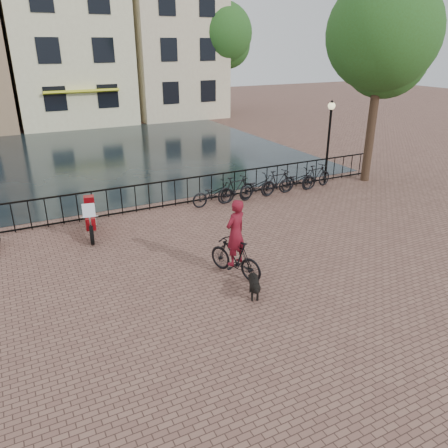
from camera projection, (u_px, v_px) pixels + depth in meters
name	position (u px, v px, depth m)	size (l,w,h in m)	color
ground	(286.00, 321.00, 9.55)	(100.00, 100.00, 0.00)	brown
canal_water	(106.00, 155.00, 23.80)	(20.00, 20.00, 0.00)	black
railing	(162.00, 195.00, 15.95)	(20.00, 0.05, 1.02)	black
canal_house_mid	(65.00, 39.00, 32.20)	(8.00, 9.50, 11.80)	beige
canal_house_right	(167.00, 30.00, 35.26)	(7.00, 9.00, 13.30)	beige
tree_near_right	(383.00, 34.00, 17.12)	(4.48, 4.48, 8.24)	black
tree_far_right	(222.00, 33.00, 34.37)	(4.76, 4.76, 8.76)	black
lamp_post	(330.00, 129.00, 17.91)	(0.30, 0.30, 3.45)	black
cyclist	(235.00, 243.00, 11.11)	(1.11, 1.85, 2.44)	black
dog	(254.00, 286.00, 10.39)	(0.61, 0.89, 0.58)	black
motorcycle	(90.00, 215.00, 13.62)	(0.78, 1.94, 1.35)	maroon
parked_bike_0	(214.00, 194.00, 16.23)	(0.60, 1.72, 0.90)	black
parked_bike_1	(236.00, 189.00, 16.60)	(0.47, 1.66, 1.00)	black
parked_bike_2	(257.00, 187.00, 17.02)	(0.60, 1.72, 0.90)	black
parked_bike_3	(278.00, 182.00, 17.40)	(0.47, 1.66, 1.00)	black
parked_bike_4	(297.00, 180.00, 17.81)	(0.60, 1.72, 0.90)	black
parked_bike_5	(316.00, 176.00, 18.19)	(0.47, 1.66, 1.00)	black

